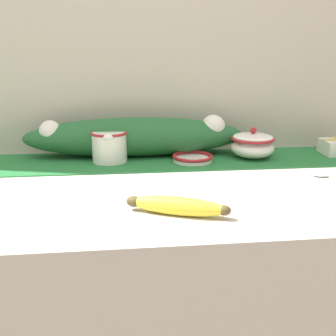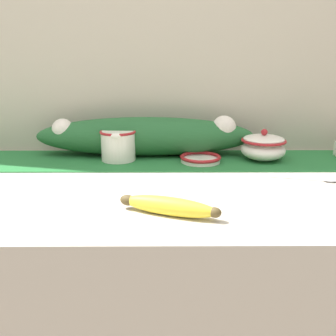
# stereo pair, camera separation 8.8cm
# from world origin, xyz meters

# --- Properties ---
(countertop) EXTENTS (1.53, 0.68, 0.92)m
(countertop) POSITION_xyz_m (0.00, 0.00, 0.46)
(countertop) COLOR beige
(countertop) RESTS_ON ground_plane
(back_wall) EXTENTS (2.33, 0.04, 2.40)m
(back_wall) POSITION_xyz_m (0.00, 0.36, 1.20)
(back_wall) COLOR #B7AD99
(back_wall) RESTS_ON ground_plane
(table_runner) EXTENTS (1.40, 0.25, 0.00)m
(table_runner) POSITION_xyz_m (0.00, 0.21, 0.92)
(table_runner) COLOR #236B33
(table_runner) RESTS_ON countertop
(cream_pitcher) EXTENTS (0.11, 0.13, 0.10)m
(cream_pitcher) POSITION_xyz_m (-0.08, 0.21, 0.98)
(cream_pitcher) COLOR white
(cream_pitcher) RESTS_ON countertop
(sugar_bowl) EXTENTS (0.14, 0.14, 0.10)m
(sugar_bowl) POSITION_xyz_m (0.37, 0.21, 0.97)
(sugar_bowl) COLOR white
(sugar_bowl) RESTS_ON countertop
(small_dish) EXTENTS (0.12, 0.12, 0.02)m
(small_dish) POSITION_xyz_m (0.17, 0.18, 0.94)
(small_dish) COLOR white
(small_dish) RESTS_ON countertop
(banana) EXTENTS (0.21, 0.11, 0.04)m
(banana) POSITION_xyz_m (0.07, -0.21, 0.94)
(banana) COLOR yellow
(banana) RESTS_ON countertop
(spoon) EXTENTS (0.17, 0.06, 0.01)m
(spoon) POSITION_xyz_m (0.48, -0.00, 0.93)
(spoon) COLOR #B7B7BC
(spoon) RESTS_ON countertop
(poinsettia_garland) EXTENTS (0.70, 0.14, 0.13)m
(poinsettia_garland) POSITION_xyz_m (0.00, 0.27, 0.99)
(poinsettia_garland) COLOR #235B2D
(poinsettia_garland) RESTS_ON countertop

